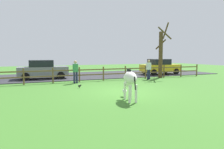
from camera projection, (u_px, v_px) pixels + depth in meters
name	position (u px, v px, depth m)	size (l,w,h in m)	color
ground_plane	(123.00, 91.00, 11.65)	(60.00, 60.00, 0.00)	#3D7528
parking_asphalt	(81.00, 76.00, 20.18)	(28.00, 7.40, 0.05)	#2D2D33
paddock_fence	(92.00, 73.00, 16.07)	(21.55, 0.11, 1.12)	brown
bare_tree	(161.00, 53.00, 18.46)	(1.40, 1.43, 4.88)	#513A23
zebra	(130.00, 80.00, 9.22)	(0.71, 1.92, 1.41)	white
crow_on_grass	(80.00, 86.00, 12.82)	(0.21, 0.10, 0.20)	black
parked_car_yellow	(160.00, 66.00, 21.29)	(4.00, 1.88, 1.56)	yellow
parked_car_grey	(43.00, 69.00, 17.34)	(4.04, 1.96, 1.56)	slate
visitor_left_of_tree	(149.00, 69.00, 17.13)	(0.39, 0.28, 1.64)	#232847
visitor_right_of_tree	(75.00, 71.00, 14.83)	(0.37, 0.23, 1.64)	#232847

